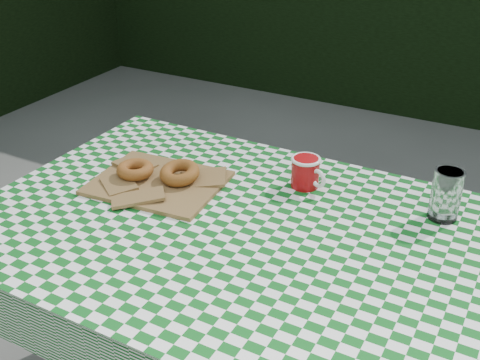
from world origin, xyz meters
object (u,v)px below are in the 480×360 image
paper_bag (158,182)px  drinking_glass (446,195)px  table (243,346)px  coffee_mug (305,172)px

paper_bag → drinking_glass: (0.71, 0.19, 0.05)m
table → coffee_mug: coffee_mug is taller
table → paper_bag: size_ratio=3.85×
drinking_glass → coffee_mug: bearing=-178.3°
table → paper_bag: (-0.30, 0.08, 0.39)m
table → drinking_glass: 0.66m
paper_bag → coffee_mug: bearing=27.2°
drinking_glass → table: bearing=-146.8°
table → drinking_glass: (0.41, 0.27, 0.44)m
table → drinking_glass: size_ratio=10.13×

